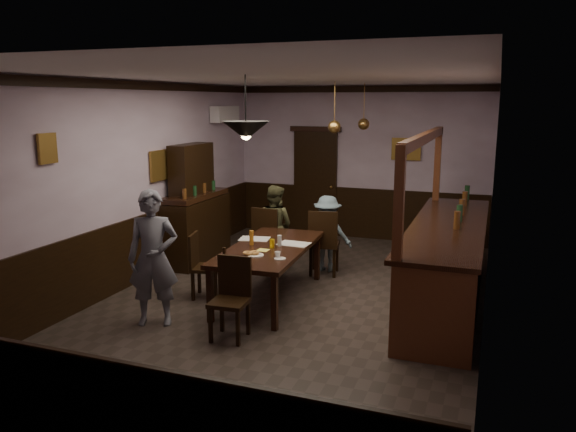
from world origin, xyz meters
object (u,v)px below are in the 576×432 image
at_px(bar_counter, 447,261).
at_px(pendant_brass_mid, 334,127).
at_px(person_standing, 153,258).
at_px(chair_near, 232,294).
at_px(sideboard, 195,215).
at_px(dining_table, 269,251).
at_px(chair_far_right, 324,240).
at_px(person_seated_left, 274,226).
at_px(coffee_cup, 278,254).
at_px(person_seated_right, 327,233).
at_px(chair_side, 201,263).
at_px(pendant_brass_far, 364,124).
at_px(pendant_iron, 246,131).
at_px(soda_can, 272,243).
at_px(chair_far_left, 268,236).

height_order(bar_counter, pendant_brass_mid, pendant_brass_mid).
xyz_separation_m(person_standing, pendant_brass_mid, (1.39, 3.02, 1.46)).
height_order(chair_near, sideboard, sideboard).
xyz_separation_m(dining_table, bar_counter, (2.30, 0.73, -0.10)).
height_order(chair_far_right, sideboard, sideboard).
xyz_separation_m(person_standing, person_seated_left, (0.45, 2.83, -0.16)).
bearing_deg(coffee_cup, chair_far_right, 84.75).
xyz_separation_m(person_standing, person_seated_right, (1.35, 2.88, -0.22)).
bearing_deg(chair_side, chair_far_right, -53.49).
height_order(chair_far_right, person_seated_right, person_seated_right).
distance_m(chair_far_right, sideboard, 2.30).
relative_size(chair_near, pendant_brass_mid, 1.17).
bearing_deg(pendant_brass_far, pendant_iron, -98.75).
xyz_separation_m(pendant_brass_mid, pendant_brass_far, (0.20, 1.17, 0.00)).
relative_size(coffee_cup, pendant_brass_far, 0.10).
relative_size(person_standing, person_seated_right, 1.37).
distance_m(person_standing, coffee_cup, 1.53).
xyz_separation_m(chair_side, soda_can, (0.98, 0.21, 0.31)).
distance_m(sideboard, pendant_brass_far, 3.32).
height_order(pendant_brass_mid, pendant_brass_far, same).
xyz_separation_m(chair_side, sideboard, (-0.99, 1.59, 0.30)).
distance_m(chair_far_right, person_seated_left, 0.96).
bearing_deg(chair_far_left, chair_far_right, -172.24).
bearing_deg(person_seated_right, pendant_iron, 79.64).
xyz_separation_m(bar_counter, pendant_brass_mid, (-1.89, 0.98, 1.72)).
bearing_deg(chair_far_right, person_seated_right, -94.32).
distance_m(person_seated_right, pendant_brass_mid, 1.69).
height_order(person_seated_right, soda_can, person_seated_right).
height_order(chair_far_left, person_seated_left, person_seated_left).
bearing_deg(soda_can, coffee_cup, -60.30).
bearing_deg(pendant_brass_mid, sideboard, -170.36).
height_order(person_seated_left, pendant_brass_far, pendant_brass_far).
bearing_deg(chair_far_left, dining_table, 117.86).
bearing_deg(chair_far_right, person_standing, 52.84).
bearing_deg(chair_far_left, sideboard, 1.16).
relative_size(dining_table, chair_far_left, 2.16).
distance_m(person_seated_right, coffee_cup, 2.09).
bearing_deg(dining_table, person_seated_right, 76.90).
bearing_deg(person_seated_left, person_seated_right, -166.51).
distance_m(coffee_cup, pendant_brass_far, 3.72).
bearing_deg(chair_far_right, pendant_iron, 71.27).
height_order(chair_far_left, chair_near, chair_far_left).
height_order(chair_near, pendant_brass_far, pendant_brass_far).
bearing_deg(dining_table, chair_far_left, 113.14).
xyz_separation_m(coffee_cup, soda_can, (-0.26, 0.45, 0.01)).
distance_m(person_standing, bar_counter, 3.87).
bearing_deg(person_seated_right, dining_table, 74.29).
bearing_deg(person_seated_left, bar_counter, 174.80).
xyz_separation_m(person_seated_left, pendant_brass_mid, (0.94, 0.19, 1.62)).
xyz_separation_m(dining_table, person_seated_left, (-0.53, 1.52, -0.01)).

